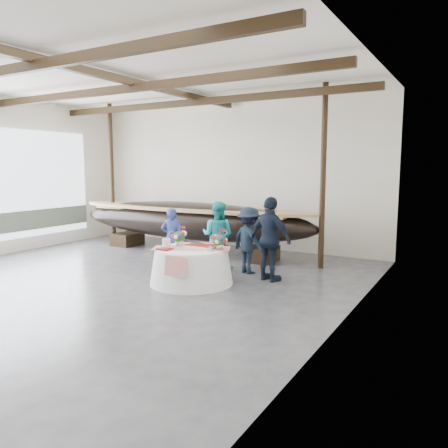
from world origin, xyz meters
The scene contains 12 objects.
floor centered at (0.00, 0.00, 0.00)m, with size 10.00×12.00×0.01m, color #3D3D42.
wall_back centered at (0.00, 6.00, 2.25)m, with size 10.00×0.02×4.50m, color silver.
wall_right centered at (5.00, 0.00, 2.25)m, with size 0.02×12.00×4.50m, color silver.
ceiling centered at (0.00, 0.00, 4.50)m, with size 10.00×12.00×0.01m, color white.
pavilion_structure centered at (0.00, 0.76, 4.00)m, with size 9.80×11.76×4.50m.
longboat_display centered at (-0.51, 4.33, 0.95)m, with size 7.97×1.59×1.49m.
banquet_table centered at (1.53, 1.52, 0.39)m, with size 1.80×1.80×0.77m.
tabletop_items centered at (1.52, 1.66, 0.92)m, with size 1.73×1.22×0.40m.
guest_woman_blue centered at (0.23, 2.55, 0.75)m, with size 0.55×0.36×1.50m, color navy.
guest_woman_teal centered at (1.31, 2.98, 0.84)m, with size 0.82×0.64×1.68m, color #21A9AA.
guest_man_left centered at (2.17, 2.98, 0.79)m, with size 1.02×0.59×1.58m, color black.
guest_man_right centered at (2.91, 2.58, 0.94)m, with size 1.10×0.46×1.87m, color black.
Camera 1 is at (6.78, -6.11, 2.53)m, focal length 35.00 mm.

